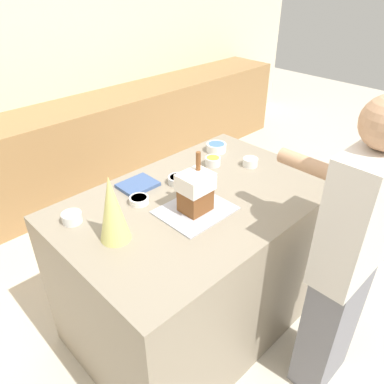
# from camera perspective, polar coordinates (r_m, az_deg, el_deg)

# --- Properties ---
(ground_plane) EXTENTS (12.00, 12.00, 0.00)m
(ground_plane) POSITION_cam_1_polar(r_m,az_deg,el_deg) (2.66, 0.79, -18.23)
(ground_plane) COLOR beige
(wall_back) EXTENTS (8.00, 0.05, 2.60)m
(wall_back) POSITION_cam_1_polar(r_m,az_deg,el_deg) (3.77, -25.83, 17.65)
(wall_back) COLOR beige
(wall_back) RESTS_ON ground_plane
(back_cabinet_block) EXTENTS (6.00, 0.60, 0.89)m
(back_cabinet_block) POSITION_cam_1_polar(r_m,az_deg,el_deg) (3.75, -20.99, 4.50)
(back_cabinet_block) COLOR #9E7547
(back_cabinet_block) RESTS_ON ground_plane
(kitchen_island) EXTENTS (1.51, 0.98, 0.94)m
(kitchen_island) POSITION_cam_1_polar(r_m,az_deg,el_deg) (2.32, 0.88, -10.76)
(kitchen_island) COLOR gray
(kitchen_island) RESTS_ON ground_plane
(baking_tray) EXTENTS (0.36, 0.30, 0.01)m
(baking_tray) POSITION_cam_1_polar(r_m,az_deg,el_deg) (1.93, 0.51, -2.79)
(baking_tray) COLOR #B2B2BC
(baking_tray) RESTS_ON kitchen_island
(gingerbread_house) EXTENTS (0.16, 0.14, 0.31)m
(gingerbread_house) POSITION_cam_1_polar(r_m,az_deg,el_deg) (1.86, 0.53, 0.16)
(gingerbread_house) COLOR brown
(gingerbread_house) RESTS_ON baking_tray
(decorative_tree) EXTENTS (0.14, 0.14, 0.33)m
(decorative_tree) POSITION_cam_1_polar(r_m,az_deg,el_deg) (1.69, -12.06, -2.52)
(decorative_tree) COLOR #DBD675
(decorative_tree) RESTS_ON kitchen_island
(candy_bowl_near_tray_left) EXTENTS (0.10, 0.10, 0.05)m
(candy_bowl_near_tray_left) POSITION_cam_1_polar(r_m,az_deg,el_deg) (1.93, -17.84, -3.67)
(candy_bowl_near_tray_left) COLOR white
(candy_bowl_near_tray_left) RESTS_ON kitchen_island
(candy_bowl_front_corner) EXTENTS (0.13, 0.13, 0.05)m
(candy_bowl_front_corner) POSITION_cam_1_polar(r_m,az_deg,el_deg) (2.53, 3.73, 6.84)
(candy_bowl_front_corner) COLOR white
(candy_bowl_front_corner) RESTS_ON kitchen_island
(candy_bowl_far_right) EXTENTS (0.10, 0.10, 0.05)m
(candy_bowl_far_right) POSITION_cam_1_polar(r_m,az_deg,el_deg) (2.35, 3.20, 4.76)
(candy_bowl_far_right) COLOR silver
(candy_bowl_far_right) RESTS_ON kitchen_island
(candy_bowl_beside_tree) EXTENTS (0.09, 0.09, 0.05)m
(candy_bowl_beside_tree) POSITION_cam_1_polar(r_m,az_deg,el_deg) (2.36, 8.88, 4.58)
(candy_bowl_beside_tree) COLOR white
(candy_bowl_beside_tree) RESTS_ON kitchen_island
(candy_bowl_near_tray_right) EXTENTS (0.10, 0.10, 0.04)m
(candy_bowl_near_tray_right) POSITION_cam_1_polar(r_m,az_deg,el_deg) (2.00, -8.07, -1.19)
(candy_bowl_near_tray_right) COLOR white
(candy_bowl_near_tray_right) RESTS_ON kitchen_island
(candy_bowl_behind_tray) EXTENTS (0.11, 0.11, 0.04)m
(candy_bowl_behind_tray) POSITION_cam_1_polar(r_m,az_deg,el_deg) (2.15, -2.18, 1.89)
(candy_bowl_behind_tray) COLOR silver
(candy_bowl_behind_tray) RESTS_ON kitchen_island
(cookbook) EXTENTS (0.20, 0.17, 0.02)m
(cookbook) POSITION_cam_1_polar(r_m,az_deg,el_deg) (2.15, -8.26, 1.07)
(cookbook) COLOR #3F598C
(cookbook) RESTS_ON kitchen_island
(person) EXTENTS (0.43, 0.54, 1.64)m
(person) POSITION_cam_1_polar(r_m,az_deg,el_deg) (1.92, 22.55, -9.70)
(person) COLOR slate
(person) RESTS_ON ground_plane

